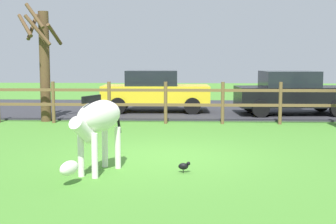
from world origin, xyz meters
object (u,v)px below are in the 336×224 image
object	(u,v)px
parked_car_yellow	(155,91)
zebra	(97,122)
parked_car_black	(292,92)
crow_on_grass	(184,166)
bare_tree	(43,60)

from	to	relation	value
parked_car_yellow	zebra	bearing A→B (deg)	-92.06
parked_car_black	parked_car_yellow	world-z (taller)	same
zebra	parked_car_yellow	xyz separation A→B (m)	(0.34, 9.51, -0.08)
crow_on_grass	parked_car_black	world-z (taller)	parked_car_black
zebra	parked_car_yellow	size ratio (longest dim) A/B	0.46
bare_tree	parked_car_yellow	xyz separation A→B (m)	(3.43, 2.60, -1.15)
bare_tree	parked_car_yellow	bearing A→B (deg)	37.17
parked_car_black	parked_car_yellow	xyz separation A→B (m)	(-4.99, 0.67, 0.00)
bare_tree	parked_car_yellow	world-z (taller)	bare_tree
zebra	crow_on_grass	distance (m)	1.74
crow_on_grass	zebra	bearing A→B (deg)	-176.33
bare_tree	crow_on_grass	size ratio (longest dim) A/B	17.73
zebra	crow_on_grass	bearing A→B (deg)	3.67
zebra	parked_car_black	bearing A→B (deg)	58.92
crow_on_grass	parked_car_yellow	world-z (taller)	parked_car_yellow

